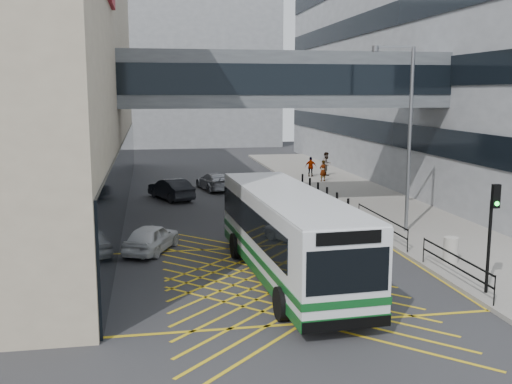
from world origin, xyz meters
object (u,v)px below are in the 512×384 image
pedestrian_a (323,171)px  pedestrian_b (327,164)px  car_white (151,238)px  car_dark (171,189)px  pedestrian_c (311,167)px  traffic_light (492,223)px  car_silver (214,181)px  litter_bin (451,250)px  street_lamp (406,128)px  bus (287,233)px

pedestrian_a → pedestrian_b: bearing=-132.6°
car_white → pedestrian_b: pedestrian_b is taller
car_dark → pedestrian_c: bearing=-170.8°
traffic_light → car_silver: bearing=105.3°
litter_bin → pedestrian_b: pedestrian_b is taller
car_silver → street_lamp: street_lamp is taller
bus → pedestrian_c: bus is taller
bus → pedestrian_b: size_ratio=6.15×
bus → traffic_light: (6.18, -3.25, 0.85)m
traffic_light → litter_bin: traffic_light is taller
bus → litter_bin: 6.90m
car_white → bus: bearing=159.7°
bus → traffic_light: bearing=-30.9°
litter_bin → pedestrian_a: size_ratio=0.63×
street_lamp → pedestrian_a: size_ratio=5.57×
car_silver → pedestrian_c: (8.19, 4.16, 0.29)m
pedestrian_b → street_lamp: bearing=-125.2°
car_dark → pedestrian_b: size_ratio=2.28×
pedestrian_a → pedestrian_c: pedestrian_a is taller
bus → car_silver: bearing=88.1°
car_white → car_dark: car_dark is taller
car_silver → litter_bin: 21.52m
car_dark → pedestrian_c: 13.58m
street_lamp → pedestrian_a: 17.01m
traffic_light → pedestrian_c: traffic_light is taller
pedestrian_a → pedestrian_b: (1.12, 2.71, 0.16)m
street_lamp → car_white: bearing=-160.3°
pedestrian_b → pedestrian_c: size_ratio=1.21×
car_dark → litter_bin: size_ratio=4.33×
pedestrian_c → bus: bearing=91.7°
car_dark → traffic_light: bearing=91.2°
car_dark → pedestrian_a: (11.58, 4.92, 0.27)m
car_dark → pedestrian_a: bearing=178.9°
bus → litter_bin: size_ratio=11.68×
car_dark → pedestrian_b: pedestrian_b is taller
bus → street_lamp: (7.12, 5.90, 3.45)m
pedestrian_b → pedestrian_c: pedestrian_b is taller
litter_bin → pedestrian_b: size_ratio=0.53×
car_dark → traffic_light: size_ratio=1.16×
pedestrian_b → pedestrian_c: 1.38m
street_lamp → pedestrian_c: (0.62, 18.99, -4.24)m
street_lamp → pedestrian_b: (1.98, 19.17, -4.08)m
bus → car_dark: bus is taller
traffic_light → car_white: bearing=144.1°
bus → pedestrian_c: bearing=69.6°
bus → pedestrian_a: bearing=67.2°
pedestrian_c → car_white: bearing=76.8°
bus → pedestrian_a: size_ratio=7.41×
car_white → pedestrian_c: (12.67, 20.17, 0.32)m
traffic_light → pedestrian_b: 28.51m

